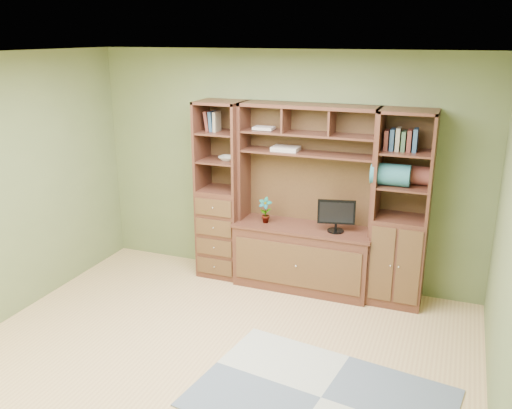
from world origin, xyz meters
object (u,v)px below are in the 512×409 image
at_px(center_hutch, 304,201).
at_px(right_tower, 402,210).
at_px(left_tower, 221,191).
at_px(monitor, 337,210).

bearing_deg(center_hutch, right_tower, 2.23).
xyz_separation_m(left_tower, monitor, (1.37, -0.07, -0.05)).
bearing_deg(center_hutch, left_tower, 177.71).
bearing_deg(monitor, left_tower, 164.12).
bearing_deg(monitor, center_hutch, 161.80).
bearing_deg(left_tower, monitor, -3.14).
distance_m(center_hutch, right_tower, 1.03).
xyz_separation_m(center_hutch, right_tower, (1.02, 0.04, 0.00)).
distance_m(left_tower, monitor, 1.37).
relative_size(right_tower, monitor, 4.22).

